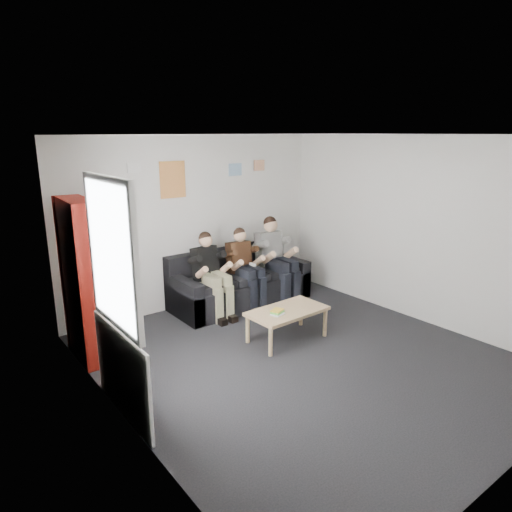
# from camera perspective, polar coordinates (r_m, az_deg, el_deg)

# --- Properties ---
(room_shell) EXTENTS (5.00, 5.00, 5.00)m
(room_shell) POSITION_cam_1_polar(r_m,az_deg,el_deg) (5.40, 6.13, 0.33)
(room_shell) COLOR black
(room_shell) RESTS_ON ground
(sofa) EXTENTS (2.29, 0.94, 0.88)m
(sofa) POSITION_cam_1_polar(r_m,az_deg,el_deg) (7.53, -2.13, -3.56)
(sofa) COLOR black
(sofa) RESTS_ON ground
(bookshelf) EXTENTS (0.30, 0.89, 1.99)m
(bookshelf) POSITION_cam_1_polar(r_m,az_deg,el_deg) (5.91, -20.73, -2.87)
(bookshelf) COLOR maroon
(bookshelf) RESTS_ON ground
(coffee_table) EXTENTS (1.08, 0.59, 0.43)m
(coffee_table) POSITION_cam_1_polar(r_m,az_deg,el_deg) (6.19, 3.92, -7.14)
(coffee_table) COLOR tan
(coffee_table) RESTS_ON ground
(game_cases) EXTENTS (0.21, 0.18, 0.04)m
(game_cases) POSITION_cam_1_polar(r_m,az_deg,el_deg) (6.03, 2.69, -7.02)
(game_cases) COLOR silver
(game_cases) RESTS_ON coffee_table
(person_left) EXTENTS (0.37, 0.80, 1.29)m
(person_left) POSITION_cam_1_polar(r_m,az_deg,el_deg) (6.93, -5.49, -2.35)
(person_left) COLOR black
(person_left) RESTS_ON sofa
(person_middle) EXTENTS (0.37, 0.79, 1.28)m
(person_middle) POSITION_cam_1_polar(r_m,az_deg,el_deg) (7.28, -1.24, -1.50)
(person_middle) COLOR #4B2919
(person_middle) RESTS_ON sofa
(person_right) EXTENTS (0.42, 0.91, 1.39)m
(person_right) POSITION_cam_1_polar(r_m,az_deg,el_deg) (7.64, 2.64, -0.38)
(person_right) COLOR white
(person_right) RESTS_ON sofa
(radiator) EXTENTS (0.10, 0.64, 0.60)m
(radiator) POSITION_cam_1_polar(r_m,az_deg,el_deg) (4.84, -15.51, -14.73)
(radiator) COLOR white
(radiator) RESTS_ON ground
(window) EXTENTS (0.05, 1.30, 2.36)m
(window) POSITION_cam_1_polar(r_m,az_deg,el_deg) (4.52, -16.98, -7.43)
(window) COLOR white
(window) RESTS_ON room_shell
(poster_large) EXTENTS (0.42, 0.01, 0.55)m
(poster_large) POSITION_cam_1_polar(r_m,az_deg,el_deg) (7.07, -10.37, 9.37)
(poster_large) COLOR gold
(poster_large) RESTS_ON room_shell
(poster_blue) EXTENTS (0.25, 0.01, 0.20)m
(poster_blue) POSITION_cam_1_polar(r_m,az_deg,el_deg) (7.65, -2.62, 10.74)
(poster_blue) COLOR #3E97D5
(poster_blue) RESTS_ON room_shell
(poster_pink) EXTENTS (0.22, 0.01, 0.18)m
(poster_pink) POSITION_cam_1_polar(r_m,az_deg,el_deg) (7.94, 0.39, 11.27)
(poster_pink) COLOR #C23C9B
(poster_pink) RESTS_ON room_shell
(poster_sign) EXTENTS (0.20, 0.01, 0.14)m
(poster_sign) POSITION_cam_1_polar(r_m,az_deg,el_deg) (6.80, -15.02, 10.60)
(poster_sign) COLOR white
(poster_sign) RESTS_ON room_shell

